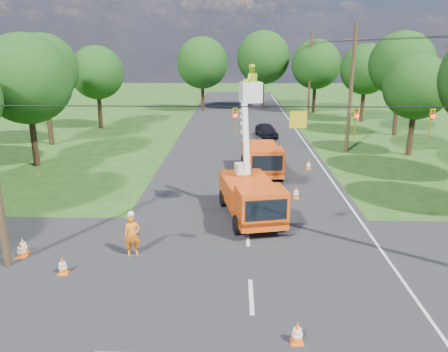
{
  "coord_description": "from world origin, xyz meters",
  "views": [
    {
      "loc": [
        -0.57,
        -13.22,
        8.32
      ],
      "look_at": [
        -1.1,
        5.91,
        2.6
      ],
      "focal_mm": 35.0,
      "sensor_mm": 36.0,
      "label": 1
    }
  ],
  "objects_px": {
    "traffic_cone_2": "(276,206)",
    "tree_right_c": "(417,87)",
    "second_truck": "(262,158)",
    "traffic_cone_5": "(21,250)",
    "traffic_cone_6": "(23,246)",
    "distant_car": "(266,130)",
    "tree_far_b": "(263,58)",
    "traffic_cone_3": "(296,193)",
    "traffic_cone_4": "(63,266)",
    "pole_right_far": "(310,73)",
    "tree_far_c": "(316,64)",
    "bucket_truck": "(251,189)",
    "tree_right_e": "(366,69)",
    "tree_far_a": "(202,63)",
    "pole_right_mid": "(351,88)",
    "tree_left_e": "(43,69)",
    "traffic_cone_1": "(297,333)",
    "traffic_cone_7": "(308,165)",
    "tree_left_d": "(26,79)",
    "ground_worker": "(132,235)",
    "tree_right_d": "(402,64)"
  },
  "relations": [
    {
      "from": "tree_right_c",
      "to": "tree_far_b",
      "type": "distance_m",
      "value": 27.97
    },
    {
      "from": "tree_right_c",
      "to": "tree_far_b",
      "type": "relative_size",
      "value": 0.76
    },
    {
      "from": "tree_right_c",
      "to": "second_truck",
      "type": "bearing_deg",
      "value": -153.44
    },
    {
      "from": "pole_right_mid",
      "to": "tree_right_e",
      "type": "distance_m",
      "value": 15.92
    },
    {
      "from": "traffic_cone_5",
      "to": "traffic_cone_6",
      "type": "bearing_deg",
      "value": 105.16
    },
    {
      "from": "distant_car",
      "to": "pole_right_mid",
      "type": "distance_m",
      "value": 9.44
    },
    {
      "from": "second_truck",
      "to": "tree_right_e",
      "type": "xyz_separation_m",
      "value": [
        12.63,
        22.01,
        4.66
      ]
    },
    {
      "from": "second_truck",
      "to": "tree_left_d",
      "type": "xyz_separation_m",
      "value": [
        -16.17,
        2.01,
        4.98
      ]
    },
    {
      "from": "tree_left_e",
      "to": "pole_right_far",
      "type": "bearing_deg",
      "value": 35.43
    },
    {
      "from": "tree_right_c",
      "to": "traffic_cone_7",
      "type": "bearing_deg",
      "value": -151.65
    },
    {
      "from": "distant_car",
      "to": "tree_right_c",
      "type": "bearing_deg",
      "value": -42.87
    },
    {
      "from": "distant_car",
      "to": "traffic_cone_2",
      "type": "relative_size",
      "value": 5.39
    },
    {
      "from": "tree_far_c",
      "to": "bucket_truck",
      "type": "bearing_deg",
      "value": -104.16
    },
    {
      "from": "traffic_cone_6",
      "to": "tree_left_d",
      "type": "height_order",
      "value": "tree_left_d"
    },
    {
      "from": "traffic_cone_5",
      "to": "traffic_cone_7",
      "type": "xyz_separation_m",
      "value": [
        13.8,
        13.64,
        0.0
      ]
    },
    {
      "from": "traffic_cone_1",
      "to": "tree_right_e",
      "type": "distance_m",
      "value": 41.69
    },
    {
      "from": "distant_car",
      "to": "tree_far_b",
      "type": "relative_size",
      "value": 0.37
    },
    {
      "from": "traffic_cone_2",
      "to": "pole_right_far",
      "type": "bearing_deg",
      "value": 78.38
    },
    {
      "from": "pole_right_far",
      "to": "tree_far_b",
      "type": "bearing_deg",
      "value": 137.73
    },
    {
      "from": "pole_right_mid",
      "to": "tree_right_c",
      "type": "bearing_deg",
      "value": -12.01
    },
    {
      "from": "tree_right_c",
      "to": "tree_far_a",
      "type": "distance_m",
      "value": 30.13
    },
    {
      "from": "second_truck",
      "to": "ground_worker",
      "type": "relative_size",
      "value": 3.32
    },
    {
      "from": "traffic_cone_5",
      "to": "tree_right_c",
      "type": "height_order",
      "value": "tree_right_c"
    },
    {
      "from": "traffic_cone_3",
      "to": "traffic_cone_4",
      "type": "distance_m",
      "value": 13.28
    },
    {
      "from": "traffic_cone_2",
      "to": "traffic_cone_4",
      "type": "height_order",
      "value": "same"
    },
    {
      "from": "traffic_cone_2",
      "to": "tree_right_c",
      "type": "relative_size",
      "value": 0.09
    },
    {
      "from": "tree_right_d",
      "to": "tree_far_b",
      "type": "relative_size",
      "value": 0.94
    },
    {
      "from": "tree_right_c",
      "to": "tree_right_d",
      "type": "bearing_deg",
      "value": 78.69
    },
    {
      "from": "pole_right_mid",
      "to": "tree_far_a",
      "type": "height_order",
      "value": "pole_right_mid"
    },
    {
      "from": "traffic_cone_6",
      "to": "pole_right_far",
      "type": "distance_m",
      "value": 43.1
    },
    {
      "from": "bucket_truck",
      "to": "tree_right_d",
      "type": "bearing_deg",
      "value": 44.6
    },
    {
      "from": "tree_left_d",
      "to": "tree_left_e",
      "type": "relative_size",
      "value": 0.98
    },
    {
      "from": "distant_car",
      "to": "tree_right_d",
      "type": "height_order",
      "value": "tree_right_d"
    },
    {
      "from": "traffic_cone_2",
      "to": "traffic_cone_4",
      "type": "distance_m",
      "value": 10.88
    },
    {
      "from": "bucket_truck",
      "to": "traffic_cone_4",
      "type": "bearing_deg",
      "value": -153.36
    },
    {
      "from": "ground_worker",
      "to": "tree_right_c",
      "type": "distance_m",
      "value": 25.8
    },
    {
      "from": "tree_right_e",
      "to": "tree_far_b",
      "type": "distance_m",
      "value": 14.75
    },
    {
      "from": "traffic_cone_5",
      "to": "tree_far_b",
      "type": "relative_size",
      "value": 0.07
    },
    {
      "from": "ground_worker",
      "to": "traffic_cone_3",
      "type": "height_order",
      "value": "ground_worker"
    },
    {
      "from": "traffic_cone_2",
      "to": "tree_far_b",
      "type": "relative_size",
      "value": 0.07
    },
    {
      "from": "second_truck",
      "to": "pole_right_mid",
      "type": "xyz_separation_m",
      "value": [
        7.33,
        7.01,
        3.96
      ]
    },
    {
      "from": "second_truck",
      "to": "pole_right_mid",
      "type": "bearing_deg",
      "value": 40.04
    },
    {
      "from": "ground_worker",
      "to": "tree_right_c",
      "type": "height_order",
      "value": "tree_right_c"
    },
    {
      "from": "traffic_cone_4",
      "to": "traffic_cone_7",
      "type": "height_order",
      "value": "same"
    },
    {
      "from": "second_truck",
      "to": "traffic_cone_6",
      "type": "xyz_separation_m",
      "value": [
        -10.56,
        -11.91,
        -0.79
      ]
    },
    {
      "from": "pole_right_far",
      "to": "tree_left_e",
      "type": "bearing_deg",
      "value": -144.57
    },
    {
      "from": "traffic_cone_2",
      "to": "traffic_cone_5",
      "type": "xyz_separation_m",
      "value": [
        -10.8,
        -5.39,
        0.0
      ]
    },
    {
      "from": "second_truck",
      "to": "traffic_cone_3",
      "type": "relative_size",
      "value": 8.49
    },
    {
      "from": "second_truck",
      "to": "tree_far_b",
      "type": "bearing_deg",
      "value": 83.04
    },
    {
      "from": "distant_car",
      "to": "second_truck",
      "type": "bearing_deg",
      "value": -106.94
    }
  ]
}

